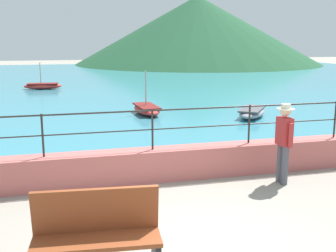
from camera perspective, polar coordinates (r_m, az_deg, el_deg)
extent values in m
plane|color=gray|center=(6.45, 4.35, -16.55)|extent=(120.00, 120.00, 0.00)
cube|color=#BC605B|center=(9.17, -2.13, -5.37)|extent=(20.00, 0.56, 0.70)
cylinder|color=#282623|center=(8.78, -16.99, -1.28)|extent=(0.04, 0.04, 0.90)
cylinder|color=#282623|center=(8.97, -2.17, -0.48)|extent=(0.04, 0.04, 0.90)
cylinder|color=#282623|center=(9.72, 11.19, 0.26)|extent=(0.04, 0.04, 0.90)
cylinder|color=#282623|center=(10.91, 22.15, 0.86)|extent=(0.04, 0.04, 0.90)
cylinder|color=#282623|center=(8.89, -2.19, 2.16)|extent=(18.40, 0.04, 0.04)
cylinder|color=#282623|center=(8.97, -2.17, -0.48)|extent=(18.40, 0.03, 0.03)
cube|color=teal|center=(31.40, -11.20, 6.11)|extent=(64.00, 44.32, 0.06)
cone|color=#1E4C2D|center=(53.68, 4.08, 13.11)|extent=(31.01, 31.01, 8.48)
cube|color=brown|center=(5.71, -9.84, -15.49)|extent=(1.74, 0.68, 0.06)
cube|color=brown|center=(5.76, -9.95, -11.39)|extent=(1.71, 0.31, 0.64)
cylinder|color=#4C4C56|center=(9.34, 15.29, -4.96)|extent=(0.15, 0.15, 0.86)
cylinder|color=#4C4C56|center=(9.20, 15.88, -5.26)|extent=(0.15, 0.15, 0.86)
cube|color=#B22D2D|center=(9.09, 15.83, -0.70)|extent=(0.23, 0.37, 0.60)
cylinder|color=#B22D2D|center=(9.30, 15.03, -0.64)|extent=(0.09, 0.09, 0.52)
cylinder|color=#B22D2D|center=(8.90, 16.64, -1.28)|extent=(0.09, 0.09, 0.52)
sphere|color=beige|center=(9.01, 15.99, 1.97)|extent=(0.22, 0.22, 0.22)
cylinder|color=beige|center=(9.00, 16.01, 2.28)|extent=(0.38, 0.38, 0.02)
cylinder|color=beige|center=(8.99, 16.03, 2.65)|extent=(0.20, 0.20, 0.10)
ellipsoid|color=red|center=(26.79, -16.96, 5.31)|extent=(2.35, 1.04, 0.36)
cube|color=maroon|center=(26.77, -16.98, 5.63)|extent=(1.88, 0.88, 0.06)
cylinder|color=#B2A899|center=(26.72, -17.28, 7.04)|extent=(0.06, 0.06, 1.27)
ellipsoid|color=gray|center=(16.62, 11.57, 1.84)|extent=(2.10, 2.38, 0.36)
cube|color=#4D4D51|center=(16.60, 11.59, 2.35)|extent=(1.72, 1.93, 0.06)
ellipsoid|color=red|center=(17.01, -2.99, 2.29)|extent=(1.03, 2.35, 0.36)
cube|color=maroon|center=(16.98, -2.99, 2.79)|extent=(0.87, 1.88, 0.06)
cylinder|color=#B2A899|center=(16.98, -3.10, 5.31)|extent=(0.06, 0.06, 1.42)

